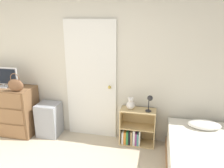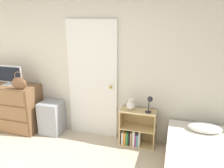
{
  "view_description": "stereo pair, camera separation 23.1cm",
  "coord_description": "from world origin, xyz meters",
  "px_view_note": "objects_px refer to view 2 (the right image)",
  "views": [
    {
      "loc": [
        1.02,
        -1.47,
        2.09
      ],
      "look_at": [
        0.31,
        1.76,
        1.07
      ],
      "focal_mm": 35.0,
      "sensor_mm": 36.0,
      "label": 1
    },
    {
      "loc": [
        1.25,
        -1.41,
        2.09
      ],
      "look_at": [
        0.31,
        1.76,
        1.07
      ],
      "focal_mm": 35.0,
      "sensor_mm": 36.0,
      "label": 2
    }
  ],
  "objects_px": {
    "bookshelf": "(135,131)",
    "teddy_bear": "(131,104)",
    "desk_lamp": "(150,101)",
    "tv": "(8,75)",
    "handbag": "(19,83)",
    "storage_bin": "(52,117)",
    "dresser": "(14,107)"
  },
  "relations": [
    {
      "from": "handbag",
      "to": "desk_lamp",
      "type": "distance_m",
      "value": 2.24
    },
    {
      "from": "teddy_bear",
      "to": "desk_lamp",
      "type": "distance_m",
      "value": 0.33
    },
    {
      "from": "tv",
      "to": "teddy_bear",
      "type": "bearing_deg",
      "value": 2.53
    },
    {
      "from": "dresser",
      "to": "tv",
      "type": "relative_size",
      "value": 1.7
    },
    {
      "from": "storage_bin",
      "to": "desk_lamp",
      "type": "height_order",
      "value": "desk_lamp"
    },
    {
      "from": "storage_bin",
      "to": "teddy_bear",
      "type": "xyz_separation_m",
      "value": [
        1.48,
        0.04,
        0.42
      ]
    },
    {
      "from": "tv",
      "to": "storage_bin",
      "type": "relative_size",
      "value": 0.98
    },
    {
      "from": "tv",
      "to": "desk_lamp",
      "type": "bearing_deg",
      "value": 1.39
    },
    {
      "from": "bookshelf",
      "to": "teddy_bear",
      "type": "xyz_separation_m",
      "value": [
        -0.09,
        -0.0,
        0.48
      ]
    },
    {
      "from": "tv",
      "to": "teddy_bear",
      "type": "distance_m",
      "value": 2.31
    },
    {
      "from": "storage_bin",
      "to": "desk_lamp",
      "type": "distance_m",
      "value": 1.86
    },
    {
      "from": "storage_bin",
      "to": "teddy_bear",
      "type": "distance_m",
      "value": 1.53
    },
    {
      "from": "tv",
      "to": "handbag",
      "type": "relative_size",
      "value": 1.87
    },
    {
      "from": "desk_lamp",
      "to": "teddy_bear",
      "type": "bearing_deg",
      "value": 172.91
    },
    {
      "from": "bookshelf",
      "to": "desk_lamp",
      "type": "bearing_deg",
      "value": -9.96
    },
    {
      "from": "bookshelf",
      "to": "desk_lamp",
      "type": "height_order",
      "value": "desk_lamp"
    },
    {
      "from": "dresser",
      "to": "storage_bin",
      "type": "relative_size",
      "value": 1.66
    },
    {
      "from": "bookshelf",
      "to": "teddy_bear",
      "type": "distance_m",
      "value": 0.48
    },
    {
      "from": "tv",
      "to": "storage_bin",
      "type": "bearing_deg",
      "value": 4.07
    },
    {
      "from": "tv",
      "to": "handbag",
      "type": "bearing_deg",
      "value": -23.53
    },
    {
      "from": "bookshelf",
      "to": "handbag",
      "type": "bearing_deg",
      "value": -172.57
    },
    {
      "from": "dresser",
      "to": "teddy_bear",
      "type": "height_order",
      "value": "dresser"
    },
    {
      "from": "handbag",
      "to": "storage_bin",
      "type": "distance_m",
      "value": 0.85
    },
    {
      "from": "storage_bin",
      "to": "desk_lamp",
      "type": "bearing_deg",
      "value": 0.17
    },
    {
      "from": "teddy_bear",
      "to": "desk_lamp",
      "type": "relative_size",
      "value": 0.76
    },
    {
      "from": "handbag",
      "to": "storage_bin",
      "type": "bearing_deg",
      "value": 26.38
    },
    {
      "from": "dresser",
      "to": "bookshelf",
      "type": "height_order",
      "value": "dresser"
    },
    {
      "from": "handbag",
      "to": "dresser",
      "type": "bearing_deg",
      "value": 155.23
    },
    {
      "from": "handbag",
      "to": "desk_lamp",
      "type": "xyz_separation_m",
      "value": [
        2.22,
        0.22,
        -0.17
      ]
    },
    {
      "from": "dresser",
      "to": "teddy_bear",
      "type": "bearing_deg",
      "value": 2.71
    },
    {
      "from": "storage_bin",
      "to": "dresser",
      "type": "bearing_deg",
      "value": -175.36
    },
    {
      "from": "dresser",
      "to": "desk_lamp",
      "type": "bearing_deg",
      "value": 1.53
    }
  ]
}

